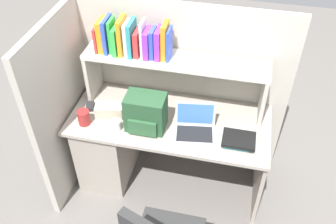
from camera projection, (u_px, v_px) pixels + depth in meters
ground_plane at (169, 177)px, 3.45m from camera, size 8.00×8.00×0.00m
desk at (126, 140)px, 3.25m from camera, size 1.60×0.70×0.73m
cubicle_partition_rear at (179, 87)px, 3.22m from camera, size 1.84×0.05×1.55m
cubicle_partition_left at (67, 104)px, 3.05m from camera, size 0.05×1.06×1.55m
overhead_hutch at (175, 69)px, 2.88m from camera, size 1.44×0.28×0.45m
reference_books_on_shelf at (132, 39)px, 2.79m from camera, size 0.58×0.19×0.29m
laptop at (195, 126)px, 2.83m from camera, size 0.34×0.29×0.22m
backpack at (146, 113)px, 2.81m from camera, size 0.30×0.22×0.29m
computer_mouse at (90, 106)px, 3.07m from camera, size 0.09×0.12×0.03m
paper_cup at (116, 125)px, 2.86m from camera, size 0.08×0.08×0.09m
tissue_box at (109, 110)px, 2.98m from camera, size 0.24×0.16×0.10m
snack_canister at (84, 117)px, 2.90m from camera, size 0.10×0.10×0.12m
desk_book_stack at (238, 140)px, 2.75m from camera, size 0.24×0.19×0.06m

